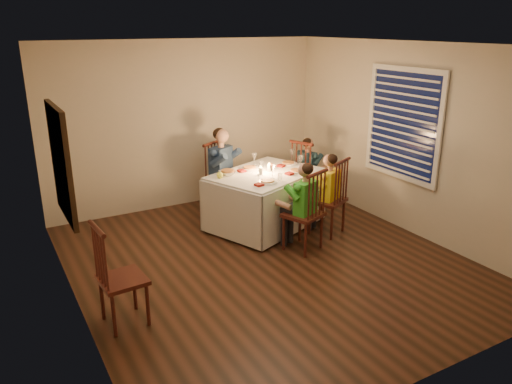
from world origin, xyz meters
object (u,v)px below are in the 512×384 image
serving_bowl (228,173)px  chair_near_right (326,232)px  chair_end (306,205)px  adult (224,211)px  child_teal (306,205)px  dining_table (265,188)px  chair_near_left (302,249)px  chair_extra (127,322)px  child_green (302,249)px  child_yellow (326,232)px  chair_adult (224,211)px

serving_bowl → chair_near_right: bearing=-36.4°
chair_end → serving_bowl: size_ratio=4.74×
adult → child_teal: 1.36m
dining_table → child_teal: bearing=-0.0°
adult → chair_end: bearing=-49.4°
chair_near_left → chair_near_right: same height
chair_near_left → chair_near_right: 0.66m
chair_near_left → chair_end: (1.00, 1.34, 0.00)m
chair_near_right → chair_end: size_ratio=1.00×
chair_extra → child_green: 2.54m
dining_table → chair_extra: (-2.47, -1.47, -0.57)m
chair_end → child_yellow: 1.13m
chair_near_right → adult: size_ratio=0.83×
chair_extra → child_green: child_green is taller
chair_near_left → serving_bowl: (-0.52, 1.11, 0.83)m
chair_end → adult: (-1.29, 0.44, 0.00)m
serving_bowl → chair_near_left: bearing=-64.7°
chair_extra → adult: bearing=-47.7°
chair_near_right → adult: (-0.88, 1.49, 0.00)m
child_green → child_yellow: 0.66m
adult → child_teal: size_ratio=1.18×
child_green → serving_bowl: serving_bowl is taller
chair_adult → adult: bearing=149.3°
child_yellow → child_teal: bearing=-136.5°
chair_adult → child_yellow: child_yellow is taller
chair_near_left → child_yellow: bearing=-175.4°
child_yellow → adult: bearing=-85.0°
chair_adult → child_green: 1.80m
chair_extra → chair_adult: bearing=-47.7°
dining_table → child_green: dining_table is taller
child_teal → chair_adult: bearing=50.4°
chair_extra → adult: 3.19m
chair_extra → child_teal: (3.49, 1.88, 0.00)m
chair_extra → child_teal: size_ratio=0.95×
chair_near_right → child_green: 0.66m
child_teal → adult: bearing=50.4°
dining_table → serving_bowl: size_ratio=7.96×
chair_adult → child_teal: size_ratio=0.98×
child_yellow → child_teal: (0.40, 1.06, 0.00)m
dining_table → chair_adult: dining_table is taller
chair_near_right → chair_extra: chair_near_right is taller
chair_near_right → chair_end: same height
chair_adult → chair_end: size_ratio=1.00×
chair_near_left → chair_near_right: size_ratio=1.00×
chair_near_left → adult: size_ratio=0.83×
dining_table → chair_near_right: (0.62, -0.66, -0.57)m
chair_adult → adult: adult is taller
chair_near_left → serving_bowl: 1.48m
adult → child_green: adult is taller
dining_table → child_green: 1.10m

